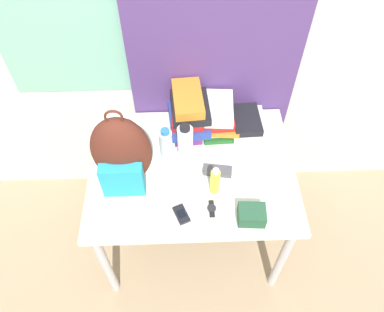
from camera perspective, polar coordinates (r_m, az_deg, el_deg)
ground_plane at (r=2.50m, az=0.37°, el=-20.14°), size 12.00×12.00×0.00m
wall_back at (r=2.04m, az=-0.65°, el=18.26°), size 6.00×0.06×2.50m
curtain_blue at (r=2.00m, az=3.64°, el=17.43°), size 0.93×0.04×2.50m
desk at (r=2.09m, az=0.00°, el=-3.28°), size 1.10×0.85×0.76m
backpack at (r=1.83m, az=-10.66°, el=0.29°), size 0.29×0.23×0.50m
book_stack_left at (r=2.08m, az=-0.60°, el=6.48°), size 0.24×0.30×0.27m
book_stack_center at (r=2.13m, az=4.10°, el=5.82°), size 0.24×0.27×0.19m
book_stack_right at (r=2.18m, az=8.31°, el=4.99°), size 0.22×0.28×0.10m
water_bottle at (r=1.97m, az=-3.97°, el=1.63°), size 0.07×0.07×0.23m
sports_bottle at (r=1.98m, az=-1.05°, el=2.15°), size 0.08×0.08×0.23m
sunscreen_bottle at (r=1.87m, az=3.52°, el=-3.84°), size 0.05×0.05×0.18m
cell_phone at (r=1.85m, az=-1.64°, el=-8.89°), size 0.09×0.11×0.02m
sunglasses_case at (r=1.98m, az=3.91°, el=-2.26°), size 0.16×0.08×0.04m
camera_pouch at (r=1.84m, az=9.09°, el=-8.85°), size 0.14×0.11×0.08m
wristwatch at (r=1.87m, az=3.02°, el=-7.98°), size 0.04×0.10×0.01m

